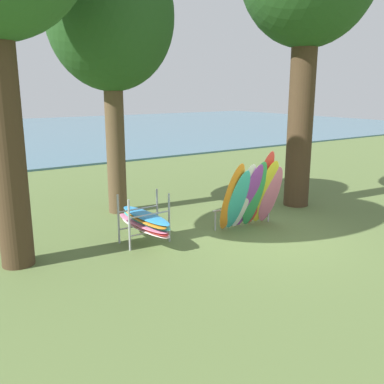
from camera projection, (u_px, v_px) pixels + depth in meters
ground_plane at (263, 236)px, 11.29m from camera, size 80.00×80.00×0.00m
lake_water at (8, 134)px, 35.91m from camera, size 80.00×36.00×0.10m
tree_mid_behind at (110, 19)px, 12.19m from camera, size 3.64×3.64×7.86m
leaning_board_pile at (252, 195)px, 11.64m from camera, size 1.97×1.06×2.20m
board_storage_rack at (145, 221)px, 10.73m from camera, size 1.15×2.13×1.25m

